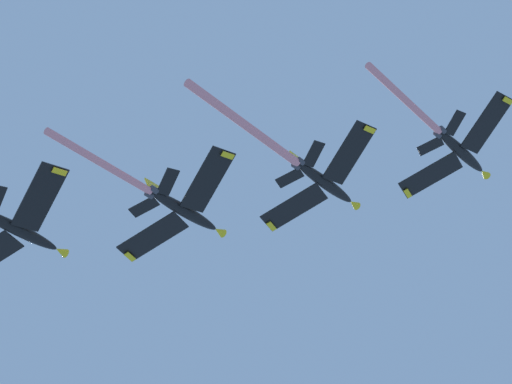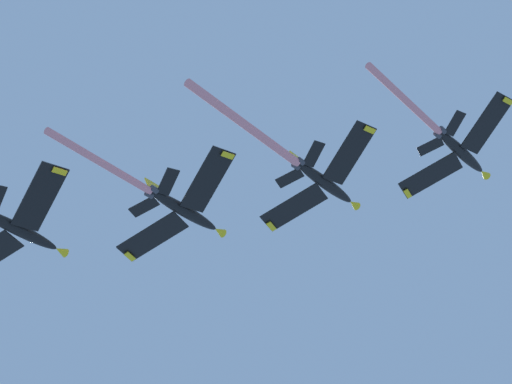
# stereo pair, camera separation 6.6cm
# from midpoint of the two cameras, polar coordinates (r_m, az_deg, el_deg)

# --- Properties ---
(jet_lead) EXTENTS (27.39, 19.61, 14.71)m
(jet_lead) POSITION_cam_midpoint_polar(r_m,az_deg,el_deg) (129.24, 11.83, 3.24)
(jet_lead) COLOR black
(jet_second) EXTENTS (30.43, 19.56, 16.34)m
(jet_second) POSITION_cam_midpoint_polar(r_m,az_deg,el_deg) (120.04, 2.67, 1.76)
(jet_second) COLOR black
(jet_third) EXTENTS (26.28, 19.53, 14.85)m
(jet_third) POSITION_cam_midpoint_polar(r_m,az_deg,el_deg) (115.52, -5.64, -0.50)
(jet_third) COLOR black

